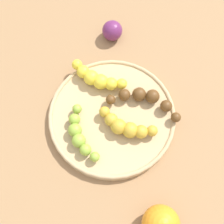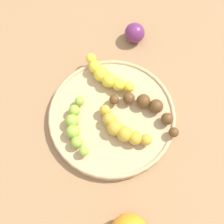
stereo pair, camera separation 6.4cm
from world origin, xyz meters
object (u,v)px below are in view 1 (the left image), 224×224
at_px(banana_spotted, 126,126).
at_px(banana_yellow, 97,78).
at_px(banana_green, 79,134).
at_px(plum_purple, 112,31).
at_px(orange_fruit, 161,224).
at_px(fruit_bowl, 112,116).
at_px(banana_overripe, 145,100).

xyz_separation_m(banana_spotted, banana_yellow, (-0.01, 0.14, 0.00)).
relative_size(banana_green, plum_purple, 2.70).
distance_m(banana_spotted, orange_fruit, 0.21).
height_order(fruit_bowl, banana_spotted, banana_spotted).
bearing_deg(banana_overripe, fruit_bowl, 129.06).
height_order(banana_overripe, plum_purple, same).
xyz_separation_m(fruit_bowl, orange_fruit, (-0.01, -0.26, 0.03)).
bearing_deg(banana_spotted, orange_fruit, 40.89).
height_order(banana_yellow, banana_green, banana_yellow).
xyz_separation_m(banana_yellow, plum_purple, (0.09, 0.12, -0.01)).
height_order(banana_spotted, banana_yellow, same).
relative_size(banana_overripe, orange_fruit, 1.85).
bearing_deg(banana_overripe, orange_fruit, -159.39).
bearing_deg(banana_spotted, banana_overripe, 168.07).
height_order(fruit_bowl, banana_yellow, banana_yellow).
bearing_deg(fruit_bowl, banana_overripe, -0.62).
xyz_separation_m(fruit_bowl, banana_spotted, (0.02, -0.04, 0.02)).
distance_m(banana_yellow, banana_green, 0.14).
relative_size(fruit_bowl, banana_spotted, 2.74).
bearing_deg(orange_fruit, banana_yellow, 88.97).
xyz_separation_m(banana_green, orange_fruit, (0.08, -0.24, 0.00)).
relative_size(banana_yellow, plum_purple, 2.21).
height_order(fruit_bowl, banana_green, banana_green).
bearing_deg(banana_green, banana_yellow, -125.58).
relative_size(banana_spotted, banana_yellow, 0.94).
xyz_separation_m(banana_spotted, banana_green, (-0.10, 0.02, -0.00)).
distance_m(fruit_bowl, banana_overripe, 0.09).
bearing_deg(orange_fruit, banana_green, 109.00).
relative_size(banana_spotted, orange_fruit, 1.42).
bearing_deg(plum_purple, banana_overripe, -92.30).
bearing_deg(plum_purple, banana_yellow, -127.30).
bearing_deg(orange_fruit, banana_spotted, 84.53).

